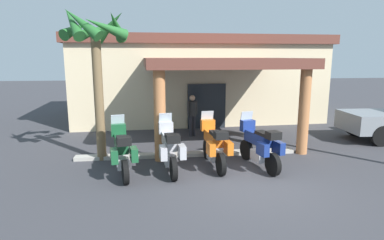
{
  "coord_description": "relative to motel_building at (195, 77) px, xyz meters",
  "views": [
    {
      "loc": [
        -2.51,
        -7.94,
        3.34
      ],
      "look_at": [
        -1.19,
        2.86,
        1.2
      ],
      "focal_mm": 30.25,
      "sensor_mm": 36.0,
      "label": 1
    }
  ],
  "objects": [
    {
      "name": "ground_plane",
      "position": [
        0.12,
        -10.1,
        -2.22
      ],
      "size": [
        80.0,
        80.0,
        0.0
      ],
      "primitive_type": "plane",
      "color": "#38383D"
    },
    {
      "name": "motel_building",
      "position": [
        0.0,
        0.0,
        0.0
      ],
      "size": [
        13.16,
        12.21,
        4.37
      ],
      "rotation": [
        0.0,
        0.0,
        0.04
      ],
      "color": "beige",
      "rests_on": "ground_plane"
    },
    {
      "name": "motorcycle_green",
      "position": [
        -3.31,
        -9.02,
        -1.52
      ],
      "size": [
        0.89,
        2.2,
        1.61
      ],
      "rotation": [
        0.0,
        0.0,
        1.76
      ],
      "color": "black",
      "rests_on": "ground_plane"
    },
    {
      "name": "motorcycle_silver",
      "position": [
        -1.94,
        -8.91,
        -1.52
      ],
      "size": [
        0.74,
        2.21,
        1.61
      ],
      "rotation": [
        0.0,
        0.0,
        1.66
      ],
      "color": "black",
      "rests_on": "ground_plane"
    },
    {
      "name": "motorcycle_orange",
      "position": [
        -0.57,
        -8.69,
        -1.52
      ],
      "size": [
        0.73,
        2.21,
        1.61
      ],
      "rotation": [
        0.0,
        0.0,
        1.65
      ],
      "color": "black",
      "rests_on": "ground_plane"
    },
    {
      "name": "motorcycle_blue",
      "position": [
        0.8,
        -8.9,
        -1.52
      ],
      "size": [
        0.92,
        2.19,
        1.61
      ],
      "rotation": [
        0.0,
        0.0,
        1.78
      ],
      "color": "black",
      "rests_on": "ground_plane"
    },
    {
      "name": "pedestrian",
      "position": [
        -0.75,
        -4.73,
        -1.2
      ],
      "size": [
        0.46,
        0.33,
        1.76
      ],
      "rotation": [
        0.0,
        0.0,
        2.14
      ],
      "color": "black",
      "rests_on": "ground_plane"
    },
    {
      "name": "palm_tree_roadside",
      "position": [
        -4.1,
        -7.54,
        1.52
      ],
      "size": [
        2.12,
        2.15,
        4.86
      ],
      "color": "brown",
      "rests_on": "ground_plane"
    },
    {
      "name": "curb_strip",
      "position": [
        -1.26,
        -7.48,
        -2.16
      ],
      "size": [
        7.47,
        0.36,
        0.12
      ],
      "primitive_type": "cube",
      "color": "#ADA89E",
      "rests_on": "ground_plane"
    }
  ]
}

